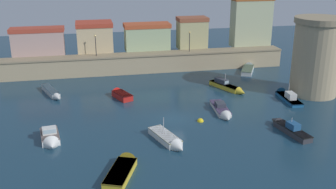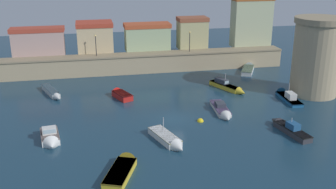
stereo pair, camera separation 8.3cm
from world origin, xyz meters
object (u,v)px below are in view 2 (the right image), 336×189
at_px(moored_boat_7, 286,96).
at_px(moored_boat_2, 222,111).
at_px(moored_boat_4, 169,140).
at_px(moored_boat_5, 52,92).
at_px(moored_boat_9, 124,167).
at_px(moored_boat_0, 228,87).
at_px(moored_boat_6, 50,138).
at_px(moored_boat_1, 288,128).
at_px(moored_boat_8, 248,69).
at_px(mooring_buoy_0, 200,121).
at_px(quay_lamp_1, 190,38).
at_px(fortress_tower, 317,56).
at_px(moored_boat_3, 120,94).
at_px(quay_lamp_0, 96,42).

bearing_deg(moored_boat_7, moored_boat_2, 112.82).
distance_m(moored_boat_4, moored_boat_5, 23.33).
bearing_deg(moored_boat_9, moored_boat_2, -27.59).
height_order(moored_boat_0, moored_boat_6, moored_boat_0).
relative_size(moored_boat_1, moored_boat_8, 1.05).
xyz_separation_m(moored_boat_0, moored_boat_7, (6.77, -5.24, -0.11)).
relative_size(moored_boat_5, mooring_buoy_0, 8.93).
relative_size(quay_lamp_1, moored_boat_0, 0.50).
bearing_deg(fortress_tower, moored_boat_9, -150.45).
bearing_deg(mooring_buoy_0, moored_boat_2, 28.82).
bearing_deg(moored_boat_3, moored_boat_6, 124.18).
bearing_deg(moored_boat_5, moored_boat_4, 15.38).
bearing_deg(moored_boat_1, moored_boat_4, 82.02).
bearing_deg(moored_boat_4, moored_boat_2, 112.24).
bearing_deg(quay_lamp_0, moored_boat_3, -77.75).
height_order(moored_boat_2, moored_boat_7, moored_boat_7).
bearing_deg(mooring_buoy_0, moored_boat_1, -28.08).
relative_size(moored_boat_2, moored_boat_5, 0.96).
xyz_separation_m(moored_boat_3, moored_boat_7, (23.18, -5.12, -0.09)).
xyz_separation_m(fortress_tower, moored_boat_9, (-29.41, -16.67, -5.30)).
distance_m(moored_boat_3, moored_boat_4, 16.61).
bearing_deg(fortress_tower, mooring_buoy_0, -160.57).
distance_m(moored_boat_8, moored_boat_9, 39.24).
relative_size(moored_boat_8, mooring_buoy_0, 8.28).
bearing_deg(moored_boat_4, moored_boat_8, 124.59).
bearing_deg(moored_boat_6, moored_boat_1, 76.46).
height_order(moored_boat_2, moored_boat_9, moored_boat_9).
bearing_deg(fortress_tower, moored_boat_5, 169.26).
distance_m(moored_boat_6, moored_boat_9, 10.50).
xyz_separation_m(quay_lamp_1, moored_boat_1, (4.46, -28.41, -5.12)).
bearing_deg(moored_boat_7, moored_boat_5, 79.41).
bearing_deg(moored_boat_0, fortress_tower, 44.91).
relative_size(moored_boat_7, moored_boat_9, 1.07).
height_order(quay_lamp_1, moored_boat_5, quay_lamp_1).
height_order(moored_boat_4, moored_boat_6, moored_boat_4).
relative_size(moored_boat_2, moored_boat_3, 1.42).
bearing_deg(quay_lamp_0, moored_boat_1, -53.91).
xyz_separation_m(moored_boat_0, moored_boat_6, (-25.20, -13.40, 0.02)).
height_order(moored_boat_0, moored_boat_3, moored_boat_0).
relative_size(moored_boat_5, moored_boat_6, 1.42).
height_order(moored_boat_0, moored_boat_9, moored_boat_0).
bearing_deg(moored_boat_6, moored_boat_8, 116.88).
bearing_deg(moored_boat_0, mooring_buoy_0, -58.70).
xyz_separation_m(moored_boat_4, moored_boat_9, (-5.41, -4.74, -0.02)).
height_order(fortress_tower, quay_lamp_0, fortress_tower).
xyz_separation_m(fortress_tower, moored_boat_6, (-36.65, -9.06, -5.19)).
bearing_deg(moored_boat_0, quay_lamp_0, -147.41).
bearing_deg(quay_lamp_0, mooring_buoy_0, -63.79).
distance_m(moored_boat_0, moored_boat_1, 15.99).
height_order(quay_lamp_1, moored_boat_7, quay_lamp_1).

